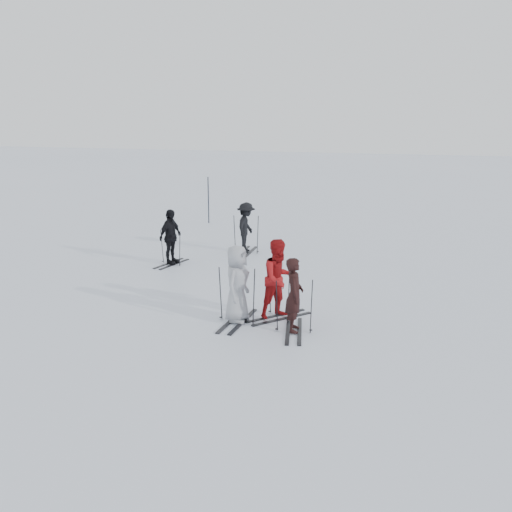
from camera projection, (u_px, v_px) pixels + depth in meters
The scene contains 12 objects.
ground at pixel (244, 303), 14.55m from camera, with size 120.00×120.00×0.00m, color silver.
skier_near_dark at pixel (294, 296), 12.42m from camera, with size 0.60×0.40×1.65m, color black.
skier_red at pixel (279, 280), 13.25m from camera, with size 0.91×0.71×1.87m, color maroon.
skier_grey at pixel (237, 285), 13.03m from camera, with size 0.87×0.57×1.78m, color #9C9FA5.
skier_uphill_left at pixel (170, 238), 18.13m from camera, with size 1.03×0.43×1.75m, color black.
skier_uphill_far at pixel (246, 228), 19.69m from camera, with size 1.11×0.64×1.73m, color black.
skis_near_dark at pixel (294, 305), 12.47m from camera, with size 0.89×1.69×1.23m, color black, non-canonical shape.
skis_red at pixel (279, 293), 13.32m from camera, with size 0.91×1.72×1.26m, color black, non-canonical shape.
skis_grey at pixel (237, 294), 13.08m from camera, with size 0.97×1.83×1.34m, color black, non-canonical shape.
skis_uphill_left at pixel (171, 247), 18.20m from camera, with size 0.83×1.57×1.14m, color black, non-canonical shape.
skis_uphill_far at pixel (246, 234), 19.73m from camera, with size 0.98×1.85×1.35m, color black, non-canonical shape.
piste_marker at pixel (208, 200), 25.12m from camera, with size 0.04×0.04×2.03m, color black.
Camera 1 is at (4.55, -13.07, 4.66)m, focal length 40.00 mm.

